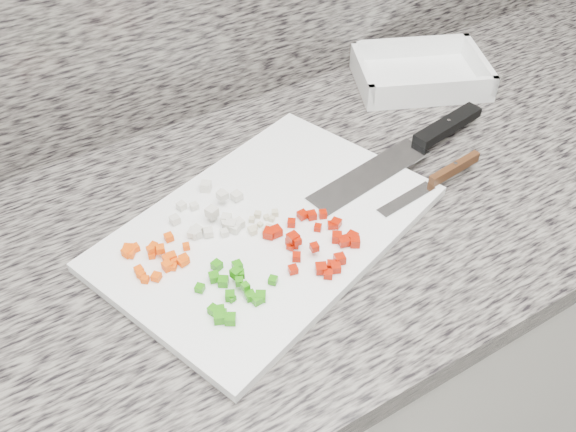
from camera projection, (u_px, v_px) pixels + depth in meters
cabinet at (281, 392)px, 1.25m from camera, size 3.92×0.62×0.86m
countertop at (279, 226)px, 0.94m from camera, size 3.96×0.64×0.04m
cutting_board at (268, 227)px, 0.90m from camera, size 0.53×0.43×0.02m
carrot_pile at (156, 257)px, 0.84m from camera, size 0.08×0.08×0.02m
onion_pile at (213, 216)px, 0.89m from camera, size 0.11×0.12×0.02m
green_pepper_pile at (233, 292)px, 0.79m from camera, size 0.10×0.10×0.02m
red_pepper_pile at (315, 241)px, 0.86m from camera, size 0.11×0.12×0.02m
garlic_pile at (263, 224)px, 0.89m from camera, size 0.06×0.05×0.01m
chef_knife at (422, 141)px, 1.02m from camera, size 0.37×0.10×0.02m
paring_knife at (443, 176)px, 0.96m from camera, size 0.21×0.04×0.02m
tray at (419, 74)px, 1.18m from camera, size 0.28×0.25×0.05m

